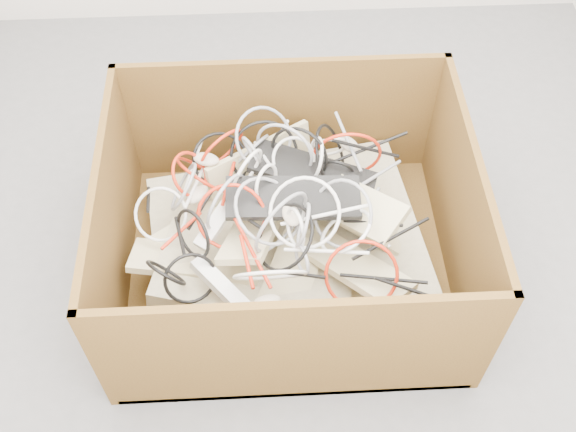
{
  "coord_description": "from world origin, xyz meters",
  "views": [
    {
      "loc": [
        -0.15,
        -1.52,
        2.19
      ],
      "look_at": [
        -0.08,
        -0.07,
        0.3
      ],
      "focal_mm": 43.02,
      "sensor_mm": 36.0,
      "label": 1
    }
  ],
  "objects_px": {
    "cardboard_box": "(284,246)",
    "vga_plug": "(387,207)",
    "power_strip_right": "(222,287)",
    "power_strip_left": "(222,215)"
  },
  "relations": [
    {
      "from": "power_strip_right",
      "to": "vga_plug",
      "type": "distance_m",
      "value": 0.63
    },
    {
      "from": "cardboard_box",
      "to": "vga_plug",
      "type": "xyz_separation_m",
      "value": [
        0.35,
        0.01,
        0.2
      ]
    },
    {
      "from": "cardboard_box",
      "to": "vga_plug",
      "type": "height_order",
      "value": "cardboard_box"
    },
    {
      "from": "cardboard_box",
      "to": "power_strip_right",
      "type": "height_order",
      "value": "cardboard_box"
    },
    {
      "from": "cardboard_box",
      "to": "power_strip_right",
      "type": "distance_m",
      "value": 0.39
    },
    {
      "from": "power_strip_left",
      "to": "power_strip_right",
      "type": "relative_size",
      "value": 1.05
    },
    {
      "from": "cardboard_box",
      "to": "power_strip_right",
      "type": "relative_size",
      "value": 4.86
    },
    {
      "from": "power_strip_left",
      "to": "power_strip_right",
      "type": "bearing_deg",
      "value": -144.63
    },
    {
      "from": "power_strip_right",
      "to": "vga_plug",
      "type": "relative_size",
      "value": 5.59
    },
    {
      "from": "power_strip_right",
      "to": "power_strip_left",
      "type": "bearing_deg",
      "value": 137.32
    }
  ]
}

